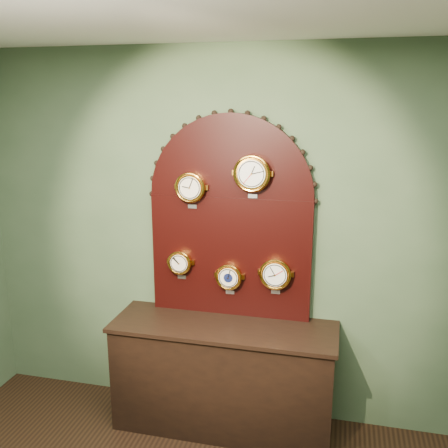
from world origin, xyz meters
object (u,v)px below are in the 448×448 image
(shop_counter, at_px, (223,378))
(display_board, at_px, (230,211))
(roman_clock, at_px, (191,187))
(barometer, at_px, (229,276))
(hygrometer, at_px, (180,262))
(tide_clock, at_px, (275,274))
(arabic_clock, at_px, (252,173))

(shop_counter, distance_m, display_board, 1.25)
(display_board, distance_m, roman_clock, 0.34)
(shop_counter, height_order, barometer, barometer)
(shop_counter, bearing_deg, hygrometer, 157.43)
(barometer, bearing_deg, tide_clock, -0.12)
(shop_counter, bearing_deg, tide_clock, 23.68)
(roman_clock, xyz_separation_m, tide_clock, (0.63, -0.00, -0.61))
(arabic_clock, height_order, hygrometer, arabic_clock)
(roman_clock, xyz_separation_m, hygrometer, (-0.09, 0.00, -0.57))
(roman_clock, height_order, arabic_clock, arabic_clock)
(display_board, height_order, barometer, display_board)
(roman_clock, relative_size, barometer, 1.10)
(shop_counter, distance_m, tide_clock, 0.88)
(arabic_clock, xyz_separation_m, hygrometer, (-0.54, 0.00, -0.69))
(roman_clock, height_order, barometer, roman_clock)
(display_board, bearing_deg, shop_counter, -90.00)
(shop_counter, xyz_separation_m, arabic_clock, (0.17, 0.15, 1.52))
(arabic_clock, height_order, tide_clock, arabic_clock)
(hygrometer, bearing_deg, display_board, 9.98)
(arabic_clock, relative_size, barometer, 1.25)
(hygrometer, distance_m, barometer, 0.39)
(display_board, height_order, arabic_clock, display_board)
(barometer, relative_size, tide_clock, 0.88)
(barometer, bearing_deg, shop_counter, -92.45)
(roman_clock, bearing_deg, arabic_clock, -0.12)
(shop_counter, distance_m, arabic_clock, 1.54)
(display_board, height_order, tide_clock, display_board)
(display_board, relative_size, arabic_clock, 4.91)
(shop_counter, height_order, arabic_clock, arabic_clock)
(shop_counter, relative_size, display_board, 1.05)
(arabic_clock, xyz_separation_m, barometer, (-0.16, 0.00, -0.77))
(shop_counter, bearing_deg, barometer, 87.55)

